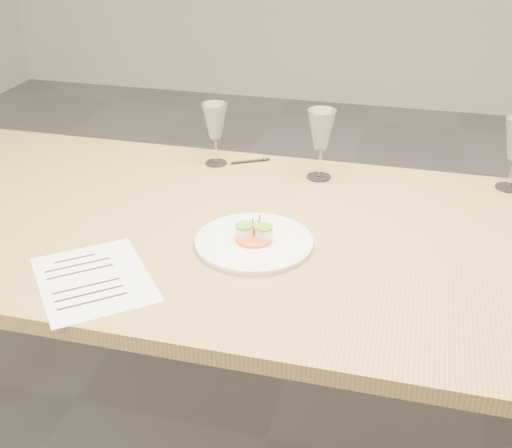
% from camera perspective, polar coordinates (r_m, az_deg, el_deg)
% --- Properties ---
extents(ground, '(7.00, 7.00, 0.00)m').
position_cam_1_polar(ground, '(2.13, 0.96, -18.47)').
color(ground, slate).
rests_on(ground, ground).
extents(dining_table, '(2.40, 1.00, 0.75)m').
position_cam_1_polar(dining_table, '(1.70, 1.14, -2.50)').
color(dining_table, '#AB894A').
rests_on(dining_table, ground).
extents(dinner_plate, '(0.29, 0.29, 0.08)m').
position_cam_1_polar(dinner_plate, '(1.59, -0.17, -1.55)').
color(dinner_plate, white).
rests_on(dinner_plate, dining_table).
extents(recipe_sheet, '(0.38, 0.39, 0.00)m').
position_cam_1_polar(recipe_sheet, '(1.51, -14.23, -4.79)').
color(recipe_sheet, white).
rests_on(recipe_sheet, dining_table).
extents(ballpoint_pen, '(0.12, 0.07, 0.01)m').
position_cam_1_polar(ballpoint_pen, '(2.07, -0.49, 5.61)').
color(ballpoint_pen, black).
rests_on(ballpoint_pen, dining_table).
extents(wine_glass_0, '(0.08, 0.08, 0.20)m').
position_cam_1_polar(wine_glass_0, '(2.02, -3.68, 9.01)').
color(wine_glass_0, white).
rests_on(wine_glass_0, dining_table).
extents(wine_glass_1, '(0.09, 0.09, 0.21)m').
position_cam_1_polar(wine_glass_1, '(1.92, 5.80, 8.22)').
color(wine_glass_1, white).
rests_on(wine_glass_1, dining_table).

